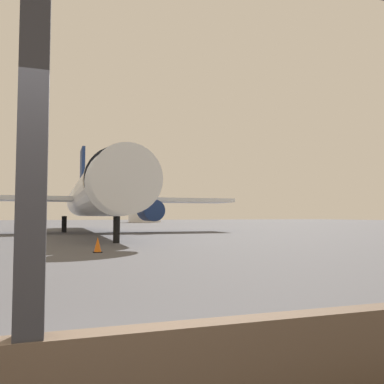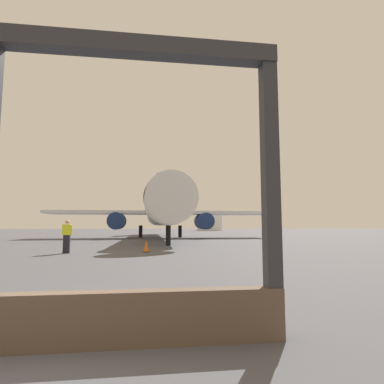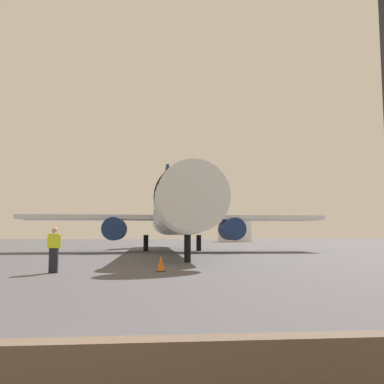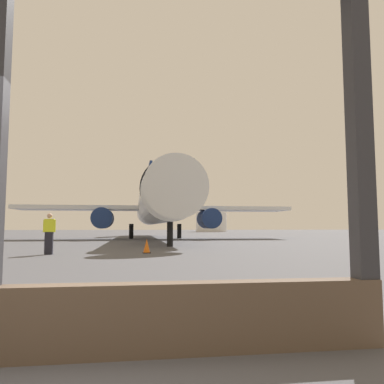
{
  "view_description": "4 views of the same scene",
  "coord_description": "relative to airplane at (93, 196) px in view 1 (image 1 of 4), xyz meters",
  "views": [
    {
      "loc": [
        0.16,
        -3.03,
        1.48
      ],
      "look_at": [
        5.99,
        14.16,
        2.56
      ],
      "focal_mm": 37.81,
      "sensor_mm": 36.0,
      "label": 1
    },
    {
      "loc": [
        1.96,
        -4.05,
        1.44
      ],
      "look_at": [
        5.14,
        19.53,
        3.96
      ],
      "focal_mm": 29.76,
      "sensor_mm": 36.0,
      "label": 2
    },
    {
      "loc": [
        1.42,
        -3.4,
        1.45
      ],
      "look_at": [
        3.32,
        16.31,
        3.46
      ],
      "focal_mm": 39.64,
      "sensor_mm": 36.0,
      "label": 3
    },
    {
      "loc": [
        1.27,
        -3.63,
        1.16
      ],
      "look_at": [
        4.59,
        18.64,
        3.2
      ],
      "focal_mm": 36.06,
      "sensor_mm": 36.0,
      "label": 4
    }
  ],
  "objects": [
    {
      "name": "ground_plane",
      "position": [
        -3.36,
        6.39,
        -3.25
      ],
      "size": [
        220.0,
        220.0,
        0.0
      ],
      "primitive_type": "plane",
      "color": "#4C4C51"
    },
    {
      "name": "fuel_storage_tank",
      "position": [
        16.26,
        54.32,
        -0.93
      ],
      "size": [
        7.43,
        7.43,
        4.64
      ],
      "primitive_type": "cylinder",
      "color": "white",
      "rests_on": "ground"
    },
    {
      "name": "traffic_cone",
      "position": [
        -1.54,
        -19.82,
        -2.95
      ],
      "size": [
        0.36,
        0.36,
        0.63
      ],
      "color": "orange",
      "rests_on": "ground"
    },
    {
      "name": "window_frame",
      "position": [
        -3.36,
        -33.61,
        -1.86
      ],
      "size": [
        7.34,
        0.24,
        3.91
      ],
      "color": "brown",
      "rests_on": "ground"
    },
    {
      "name": "airplane",
      "position": [
        0.0,
        0.0,
        0.0
      ],
      "size": [
        26.15,
        36.3,
        10.06
      ],
      "color": "silver",
      "rests_on": "ground"
    }
  ]
}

